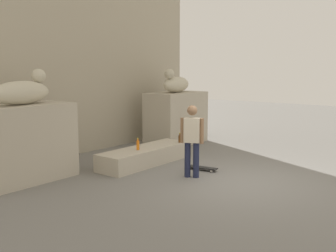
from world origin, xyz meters
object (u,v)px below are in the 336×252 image
skater (192,138)px  skateboard (202,168)px  statue_reclining_right (176,84)px  statue_reclining_left (23,92)px  bottle_orange (138,145)px  bottle_brown (180,139)px

skater → skateboard: bearing=-100.5°
statue_reclining_right → skateboard: (-2.46, -2.62, -1.93)m
skater → statue_reclining_left: bearing=17.0°
statue_reclining_right → skateboard: 4.08m
statue_reclining_right → skater: statue_reclining_right is taller
statue_reclining_left → bottle_orange: (2.46, -1.16, -1.43)m
statue_reclining_left → statue_reclining_right: same height
bottle_brown → skater: bearing=-136.0°
statue_reclining_right → bottle_brown: statue_reclining_right is taller
statue_reclining_left → bottle_orange: statue_reclining_left is taller
skater → bottle_brown: bearing=-70.4°
statue_reclining_left → bottle_orange: size_ratio=5.54×
bottle_orange → skateboard: bearing=-64.8°
statue_reclining_left → skater: statue_reclining_left is taller
statue_reclining_left → skateboard: (3.15, -2.64, -1.93)m
statue_reclining_right → bottle_orange: 3.65m
statue_reclining_right → skater: (-3.14, -2.79, -1.07)m
skateboard → bottle_brown: 1.52m
bottle_orange → bottle_brown: bottle_orange is taller
skateboard → bottle_orange: (-0.70, 1.48, 0.50)m
statue_reclining_right → skater: size_ratio=1.01×
bottle_orange → statue_reclining_right: bearing=19.9°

